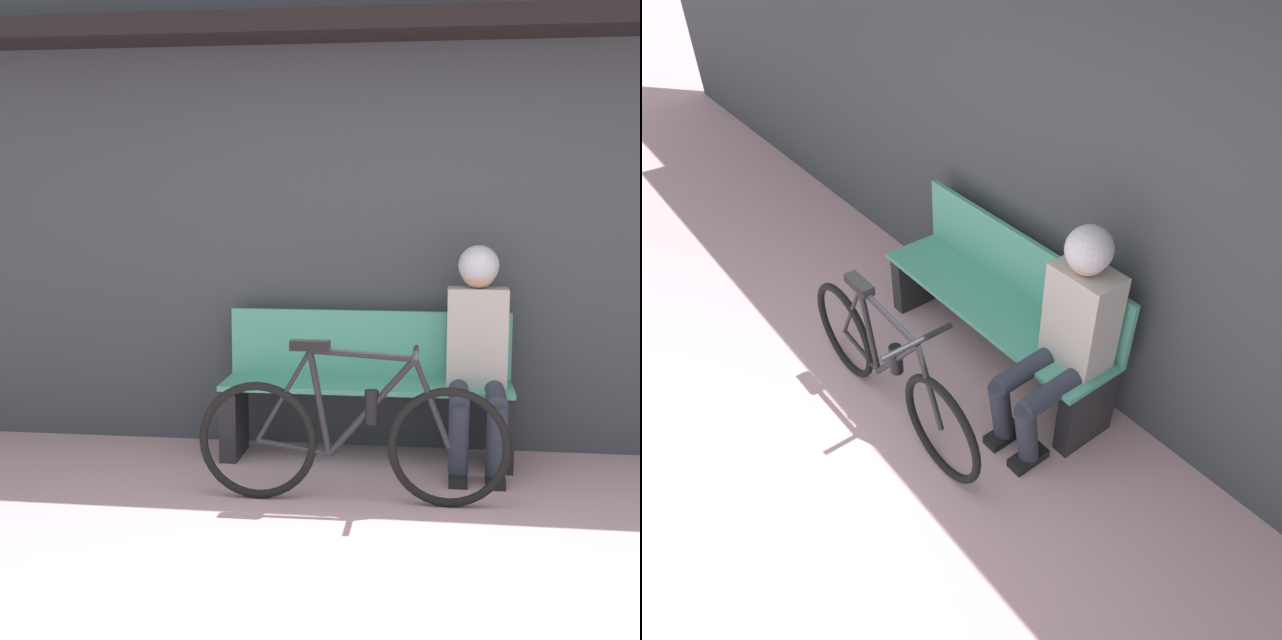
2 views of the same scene
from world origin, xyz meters
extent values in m
plane|color=#C69EA3|center=(0.00, 0.00, 0.00)|extent=(24.00, 24.00, 0.00)
cube|color=#3D4247|center=(0.00, 2.44, 1.60)|extent=(12.00, 0.12, 3.20)
cube|color=black|center=(0.00, 2.16, 2.50)|extent=(6.60, 0.44, 0.12)
cube|color=#51A88E|center=(-0.16, 2.06, 0.45)|extent=(1.68, 0.42, 0.03)
cube|color=#51A88E|center=(-0.16, 2.26, 0.66)|extent=(1.68, 0.03, 0.40)
cube|color=#232326|center=(-0.95, 2.06, 0.22)|extent=(0.10, 0.36, 0.43)
cube|color=#232326|center=(0.63, 2.06, 0.22)|extent=(0.10, 0.36, 0.43)
torus|color=black|center=(-0.66, 1.33, 0.31)|extent=(0.61, 0.04, 0.61)
torus|color=black|center=(0.31, 1.33, 0.31)|extent=(0.61, 0.04, 0.61)
cylinder|color=#232328|center=(-0.12, 1.33, 0.77)|extent=(0.53, 0.03, 0.06)
cylinder|color=#232328|center=(-0.08, 1.33, 0.50)|extent=(0.45, 0.03, 0.52)
cylinder|color=#232328|center=(-0.34, 1.33, 0.52)|extent=(0.13, 0.03, 0.54)
cylinder|color=#232328|center=(-0.47, 1.33, 0.28)|extent=(0.37, 0.03, 0.08)
cylinder|color=#232328|center=(-0.52, 1.33, 0.54)|extent=(0.29, 0.02, 0.49)
cylinder|color=#232328|center=(0.22, 1.33, 0.53)|extent=(0.20, 0.03, 0.45)
cube|color=black|center=(-0.39, 1.33, 0.81)|extent=(0.20, 0.07, 0.05)
cylinder|color=#232328|center=(0.14, 1.33, 0.77)|extent=(0.03, 0.40, 0.03)
cylinder|color=black|center=(-0.08, 1.33, 0.50)|extent=(0.07, 0.07, 0.17)
cylinder|color=#2D3342|center=(0.37, 1.86, 0.45)|extent=(0.11, 0.42, 0.13)
cylinder|color=#2D3342|center=(0.37, 1.68, 0.25)|extent=(0.11, 0.17, 0.41)
cube|color=black|center=(0.37, 1.71, 0.03)|extent=(0.10, 0.22, 0.06)
cylinder|color=#2D3342|center=(0.57, 1.86, 0.45)|extent=(0.11, 0.42, 0.13)
cylinder|color=#2D3342|center=(0.57, 1.68, 0.25)|extent=(0.11, 0.17, 0.41)
cube|color=black|center=(0.57, 1.71, 0.03)|extent=(0.10, 0.22, 0.06)
cube|color=#B7B2A8|center=(0.47, 2.10, 0.74)|extent=(0.34, 0.22, 0.56)
sphere|color=tan|center=(0.47, 2.08, 1.13)|extent=(0.20, 0.20, 0.20)
sphere|color=silver|center=(0.47, 2.08, 1.16)|extent=(0.23, 0.23, 0.23)
camera|label=1|loc=(0.25, -3.00, 1.55)|focal=50.00mm
camera|label=2|loc=(2.01, 0.13, 2.72)|focal=35.00mm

